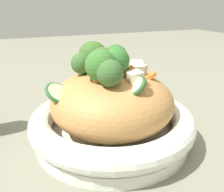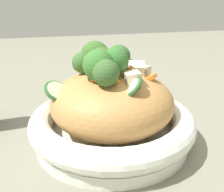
% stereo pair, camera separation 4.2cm
% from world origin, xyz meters
% --- Properties ---
extents(ground_plane, '(3.00, 3.00, 0.00)m').
position_xyz_m(ground_plane, '(0.00, 0.00, 0.00)').
color(ground_plane, slate).
extents(serving_bowl, '(0.29, 0.29, 0.06)m').
position_xyz_m(serving_bowl, '(0.00, 0.00, 0.03)').
color(serving_bowl, white).
rests_on(serving_bowl, ground_plane).
extents(noodle_heap, '(0.21, 0.21, 0.12)m').
position_xyz_m(noodle_heap, '(-0.00, -0.00, 0.07)').
color(noodle_heap, '#B68146').
rests_on(noodle_heap, serving_bowl).
extents(broccoli_florets, '(0.12, 0.15, 0.06)m').
position_xyz_m(broccoli_florets, '(0.01, -0.01, 0.15)').
color(broccoli_florets, '#9BB574').
rests_on(broccoli_florets, serving_bowl).
extents(carrot_coins, '(0.12, 0.09, 0.03)m').
position_xyz_m(carrot_coins, '(-0.00, 0.01, 0.13)').
color(carrot_coins, orange).
rests_on(carrot_coins, serving_bowl).
extents(zucchini_slices, '(0.15, 0.11, 0.05)m').
position_xyz_m(zucchini_slices, '(0.04, 0.03, 0.12)').
color(zucchini_slices, beige).
rests_on(zucchini_slices, serving_bowl).
extents(chicken_chunks, '(0.08, 0.10, 0.03)m').
position_xyz_m(chicken_chunks, '(-0.04, 0.00, 0.13)').
color(chicken_chunks, beige).
rests_on(chicken_chunks, serving_bowl).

